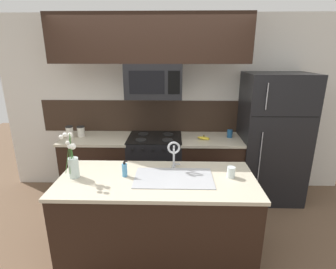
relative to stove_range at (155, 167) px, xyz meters
name	(u,v)px	position (x,y,z in m)	size (l,w,h in m)	color
ground_plane	(151,233)	(0.00, -0.90, -0.46)	(10.00, 10.00, 0.00)	brown
rear_partition	(176,106)	(0.30, 0.38, 0.84)	(5.20, 0.10, 2.60)	silver
splash_band	(156,116)	(0.00, 0.32, 0.69)	(3.47, 0.01, 0.48)	#332319
back_counter_left	(99,166)	(-0.85, 0.00, -0.01)	(0.96, 0.65, 0.91)	black
back_counter_right	(210,167)	(0.80, 0.00, -0.01)	(0.87, 0.65, 0.91)	black
stove_range	(155,167)	(0.00, 0.00, 0.00)	(0.76, 0.64, 0.93)	black
microwave	(154,81)	(0.00, -0.02, 1.25)	(0.74, 0.40, 0.45)	black
upper_cabinet_band	(150,39)	(-0.04, -0.05, 1.78)	(2.54, 0.34, 0.60)	black
refrigerator	(271,138)	(1.66, 0.02, 0.45)	(0.87, 0.74, 1.82)	black
storage_jar_tall	(70,132)	(-1.21, -0.02, 0.53)	(0.10, 0.10, 0.17)	silver
storage_jar_medium	(81,131)	(-1.07, 0.04, 0.52)	(0.11, 0.11, 0.15)	silver
banana_bunch	(204,138)	(0.69, -0.06, 0.47)	(0.19, 0.12, 0.08)	yellow
coffee_tin	(230,134)	(1.07, 0.05, 0.50)	(0.08, 0.08, 0.11)	#1E5184
island_counter	(158,218)	(0.11, -1.25, -0.01)	(1.92, 0.83, 0.91)	black
kitchen_sink	(174,185)	(0.27, -1.25, 0.38)	(0.76, 0.44, 0.16)	#ADAFB5
sink_faucet	(174,151)	(0.27, -1.03, 0.65)	(0.14, 0.14, 0.31)	#B7BABF
dish_soap_bottle	(125,170)	(-0.21, -1.22, 0.52)	(0.06, 0.05, 0.16)	#4C93C6
drinking_glass	(231,172)	(0.83, -1.21, 0.50)	(0.08, 0.08, 0.11)	silver
flower_vase	(73,164)	(-0.70, -1.25, 0.59)	(0.13, 0.13, 0.47)	silver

